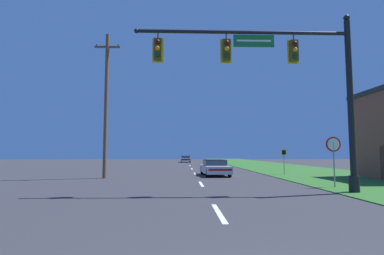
{
  "coord_description": "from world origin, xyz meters",
  "views": [
    {
      "loc": [
        -1.05,
        -2.74,
        1.72
      ],
      "look_at": [
        0.0,
        29.58,
        4.48
      ],
      "focal_mm": 28.0,
      "sensor_mm": 36.0,
      "label": 1
    }
  ],
  "objects_px": {
    "car_ahead": "(215,168)",
    "utility_pole_near": "(106,103)",
    "far_car": "(186,159)",
    "stop_sign": "(333,150)",
    "route_sign_post": "(284,155)",
    "signal_mast": "(291,79)"
  },
  "relations": [
    {
      "from": "far_car",
      "to": "utility_pole_near",
      "type": "height_order",
      "value": "utility_pole_near"
    },
    {
      "from": "signal_mast",
      "to": "far_car",
      "type": "distance_m",
      "value": 43.63
    },
    {
      "from": "utility_pole_near",
      "to": "stop_sign",
      "type": "bearing_deg",
      "value": -24.56
    },
    {
      "from": "far_car",
      "to": "route_sign_post",
      "type": "relative_size",
      "value": 2.25
    },
    {
      "from": "signal_mast",
      "to": "stop_sign",
      "type": "relative_size",
      "value": 3.92
    },
    {
      "from": "route_sign_post",
      "to": "far_car",
      "type": "bearing_deg",
      "value": 102.87
    },
    {
      "from": "car_ahead",
      "to": "stop_sign",
      "type": "relative_size",
      "value": 1.9
    },
    {
      "from": "stop_sign",
      "to": "route_sign_post",
      "type": "xyz_separation_m",
      "value": [
        0.43,
        8.67,
        -0.34
      ]
    },
    {
      "from": "signal_mast",
      "to": "route_sign_post",
      "type": "height_order",
      "value": "signal_mast"
    },
    {
      "from": "far_car",
      "to": "utility_pole_near",
      "type": "bearing_deg",
      "value": -99.59
    },
    {
      "from": "signal_mast",
      "to": "far_car",
      "type": "xyz_separation_m",
      "value": [
        -4.19,
        43.21,
        -4.38
      ]
    },
    {
      "from": "stop_sign",
      "to": "signal_mast",
      "type": "bearing_deg",
      "value": -144.24
    },
    {
      "from": "signal_mast",
      "to": "route_sign_post",
      "type": "distance_m",
      "value": 11.7
    },
    {
      "from": "far_car",
      "to": "stop_sign",
      "type": "relative_size",
      "value": 1.82
    },
    {
      "from": "signal_mast",
      "to": "car_ahead",
      "type": "height_order",
      "value": "signal_mast"
    },
    {
      "from": "car_ahead",
      "to": "utility_pole_near",
      "type": "xyz_separation_m",
      "value": [
        -7.84,
        -2.35,
        4.62
      ]
    },
    {
      "from": "car_ahead",
      "to": "far_car",
      "type": "bearing_deg",
      "value": 93.27
    },
    {
      "from": "car_ahead",
      "to": "far_car",
      "type": "xyz_separation_m",
      "value": [
        -1.88,
        32.91,
        -0.0
      ]
    },
    {
      "from": "route_sign_post",
      "to": "utility_pole_near",
      "type": "relative_size",
      "value": 0.2
    },
    {
      "from": "stop_sign",
      "to": "utility_pole_near",
      "type": "distance_m",
      "value": 14.64
    },
    {
      "from": "route_sign_post",
      "to": "signal_mast",
      "type": "bearing_deg",
      "value": -106.86
    },
    {
      "from": "car_ahead",
      "to": "utility_pole_near",
      "type": "bearing_deg",
      "value": -163.32
    }
  ]
}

